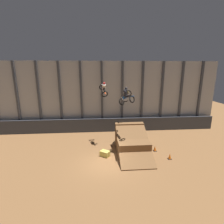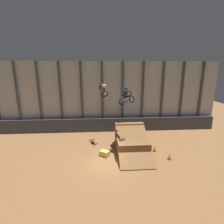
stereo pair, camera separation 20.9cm
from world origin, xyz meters
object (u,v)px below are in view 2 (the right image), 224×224
traffic_cone_near_ramp (155,149)px  traffic_cone_arena_edge (170,157)px  rider_bike_right_air (127,94)px  dirt_ramp (131,143)px  rider_bike_left_air (104,89)px  hay_bale_trackside (105,154)px  rider_bike_center_air (126,98)px

traffic_cone_near_ramp → traffic_cone_arena_edge: bearing=-63.3°
rider_bike_right_air → dirt_ramp: bearing=-57.8°
rider_bike_left_air → traffic_cone_near_ramp: rider_bike_left_air is taller
traffic_cone_arena_edge → hay_bale_trackside: (-6.22, 1.07, -0.00)m
dirt_ramp → traffic_cone_near_ramp: (2.47, -0.23, -0.65)m
traffic_cone_near_ramp → traffic_cone_arena_edge: 1.98m
rider_bike_right_air → traffic_cone_arena_edge: rider_bike_right_air is taller
rider_bike_center_air → traffic_cone_near_ramp: 6.25m
rider_bike_left_air → hay_bale_trackside: size_ratio=1.75×
hay_bale_trackside → rider_bike_left_air: bearing=89.0°
dirt_ramp → rider_bike_center_air: 4.80m
dirt_ramp → hay_bale_trackside: bearing=-161.9°
rider_bike_left_air → dirt_ramp: bearing=-53.8°
rider_bike_center_air → traffic_cone_near_ramp: (3.14, -0.19, -5.40)m
rider_bike_left_air → hay_bale_trackside: (-0.06, -3.51, -6.02)m
dirt_ramp → hay_bale_trackside: 3.08m
rider_bike_left_air → traffic_cone_near_ramp: bearing=-39.2°
rider_bike_left_air → hay_bale_trackside: rider_bike_left_air is taller
rider_bike_left_air → rider_bike_center_air: size_ratio=1.08×
rider_bike_left_air → traffic_cone_arena_edge: (6.15, -4.59, -6.02)m
dirt_ramp → rider_bike_right_air: rider_bike_right_air is taller
dirt_ramp → rider_bike_center_air: size_ratio=3.10×
hay_bale_trackside → dirt_ramp: bearing=18.1°
rider_bike_right_air → traffic_cone_arena_edge: size_ratio=3.19×
rider_bike_right_air → hay_bale_trackside: 6.90m
traffic_cone_arena_edge → dirt_ramp: bearing=149.1°
dirt_ramp → traffic_cone_near_ramp: size_ratio=9.36×
dirt_ramp → traffic_cone_arena_edge: size_ratio=9.36×
rider_bike_left_air → hay_bale_trackside: bearing=-102.1°
rider_bike_right_air → traffic_cone_arena_edge: (3.59, -4.43, -5.42)m
dirt_ramp → hay_bale_trackside: dirt_ramp is taller
rider_bike_center_air → hay_bale_trackside: size_ratio=1.62×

